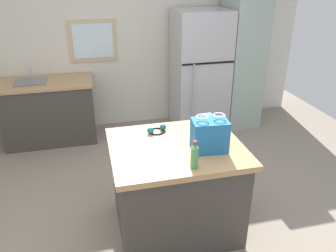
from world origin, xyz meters
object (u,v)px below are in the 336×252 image
at_px(kitchen_island, 176,187).
at_px(ear_defenders, 157,130).
at_px(refrigerator, 200,71).
at_px(shopping_bag, 210,135).
at_px(tall_cabinet, 242,54).
at_px(small_box, 206,121).
at_px(bottle, 194,156).

relative_size(kitchen_island, ear_defenders, 5.98).
relative_size(refrigerator, shopping_bag, 5.53).
relative_size(tall_cabinet, small_box, 16.19).
distance_m(bottle, ear_defenders, 0.70).
height_order(shopping_bag, bottle, shopping_bag).
height_order(kitchen_island, refrigerator, refrigerator).
distance_m(tall_cabinet, bottle, 2.98).
relative_size(small_box, bottle, 0.59).
height_order(refrigerator, bottle, refrigerator).
distance_m(kitchen_island, small_box, 0.69).
height_order(shopping_bag, small_box, shopping_bag).
bearing_deg(refrigerator, tall_cabinet, 0.02).
xyz_separation_m(kitchen_island, bottle, (0.04, -0.38, 0.54)).
bearing_deg(ear_defenders, tall_cabinet, 47.36).
relative_size(kitchen_island, refrigerator, 0.65).
distance_m(kitchen_island, shopping_bag, 0.64).
bearing_deg(shopping_bag, small_box, 74.36).
bearing_deg(bottle, shopping_bag, 48.97).
height_order(tall_cabinet, small_box, tall_cabinet).
distance_m(refrigerator, bottle, 2.70).
bearing_deg(ear_defenders, small_box, -2.62).
relative_size(refrigerator, bottle, 7.60).
xyz_separation_m(refrigerator, shopping_bag, (-0.69, -2.30, 0.14)).
distance_m(kitchen_island, bottle, 0.66).
bearing_deg(kitchen_island, ear_defenders, 109.85).
xyz_separation_m(refrigerator, bottle, (-0.90, -2.54, 0.11)).
xyz_separation_m(refrigerator, small_box, (-0.57, -1.88, 0.07)).
bearing_deg(small_box, kitchen_island, -142.64).
height_order(bottle, ear_defenders, bottle).
xyz_separation_m(small_box, ear_defenders, (-0.48, 0.02, -0.05)).
xyz_separation_m(small_box, bottle, (-0.32, -0.66, 0.04)).
bearing_deg(tall_cabinet, ear_defenders, -132.64).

